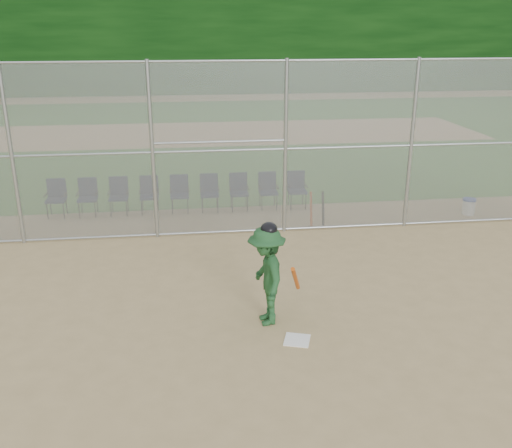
{
  "coord_description": "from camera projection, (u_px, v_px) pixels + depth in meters",
  "views": [
    {
      "loc": [
        -1.31,
        -7.65,
        4.73
      ],
      "look_at": [
        0.0,
        2.5,
        1.1
      ],
      "focal_mm": 40.0,
      "sensor_mm": 36.0,
      "label": 1
    }
  ],
  "objects": [
    {
      "name": "chair_8",
      "position": [
        297.0,
        190.0,
        15.27
      ],
      "size": [
        0.54,
        0.52,
        0.96
      ],
      "primitive_type": null,
      "color": "black",
      "rests_on": "ground"
    },
    {
      "name": "chair_5",
      "position": [
        210.0,
        193.0,
        14.98
      ],
      "size": [
        0.54,
        0.52,
        0.96
      ],
      "primitive_type": null,
      "color": "black",
      "rests_on": "ground"
    },
    {
      "name": "grass_strip",
      "position": [
        212.0,
        133.0,
        25.72
      ],
      "size": [
        100.0,
        100.0,
        0.0
      ],
      "primitive_type": "plane",
      "color": "#2A621D",
      "rests_on": "ground"
    },
    {
      "name": "home_plate",
      "position": [
        297.0,
        340.0,
        8.97
      ],
      "size": [
        0.49,
        0.49,
        0.02
      ],
      "primitive_type": "cube",
      "rotation": [
        0.0,
        0.0,
        -0.32
      ],
      "color": "white",
      "rests_on": "ground"
    },
    {
      "name": "water_cooler",
      "position": [
        469.0,
        206.0,
        14.8
      ],
      "size": [
        0.34,
        0.34,
        0.43
      ],
      "color": "white",
      "rests_on": "ground"
    },
    {
      "name": "treeline",
      "position": [
        207.0,
        4.0,
        25.75
      ],
      "size": [
        81.0,
        60.0,
        11.0
      ],
      "color": "black",
      "rests_on": "ground"
    },
    {
      "name": "chair_3",
      "position": [
        149.0,
        196.0,
        14.8
      ],
      "size": [
        0.54,
        0.52,
        0.96
      ],
      "primitive_type": null,
      "color": "black",
      "rests_on": "ground"
    },
    {
      "name": "chair_6",
      "position": [
        239.0,
        192.0,
        15.08
      ],
      "size": [
        0.54,
        0.52,
        0.96
      ],
      "primitive_type": null,
      "color": "black",
      "rests_on": "ground"
    },
    {
      "name": "dirt_patch_far",
      "position": [
        212.0,
        133.0,
        25.71
      ],
      "size": [
        24.0,
        24.0,
        0.0
      ],
      "primitive_type": "plane",
      "color": "tan",
      "rests_on": "ground"
    },
    {
      "name": "chair_4",
      "position": [
        180.0,
        195.0,
        14.89
      ],
      "size": [
        0.54,
        0.52,
        0.96
      ],
      "primitive_type": null,
      "color": "black",
      "rests_on": "ground"
    },
    {
      "name": "ground",
      "position": [
        276.0,
        343.0,
        8.89
      ],
      "size": [
        100.0,
        100.0,
        0.0
      ],
      "primitive_type": "plane",
      "color": "tan",
      "rests_on": "ground"
    },
    {
      "name": "spare_bats",
      "position": [
        317.0,
        209.0,
        13.95
      ],
      "size": [
        0.36,
        0.26,
        0.84
      ],
      "color": "#D84C14",
      "rests_on": "ground"
    },
    {
      "name": "chair_0",
      "position": [
        56.0,
        199.0,
        14.51
      ],
      "size": [
        0.54,
        0.52,
        0.96
      ],
      "primitive_type": null,
      "color": "black",
      "rests_on": "ground"
    },
    {
      "name": "chair_2",
      "position": [
        119.0,
        197.0,
        14.7
      ],
      "size": [
        0.54,
        0.52,
        0.96
      ],
      "primitive_type": null,
      "color": "black",
      "rests_on": "ground"
    },
    {
      "name": "backstop_fence",
      "position": [
        242.0,
        147.0,
        12.87
      ],
      "size": [
        16.09,
        0.09,
        4.0
      ],
      "color": "gray",
      "rests_on": "ground"
    },
    {
      "name": "chair_1",
      "position": [
        87.0,
        198.0,
        14.61
      ],
      "size": [
        0.54,
        0.52,
        0.96
      ],
      "primitive_type": null,
      "color": "black",
      "rests_on": "ground"
    },
    {
      "name": "chair_7",
      "position": [
        268.0,
        191.0,
        15.17
      ],
      "size": [
        0.54,
        0.52,
        0.96
      ],
      "primitive_type": null,
      "color": "black",
      "rests_on": "ground"
    },
    {
      "name": "batter_at_plate",
      "position": [
        267.0,
        275.0,
        9.26
      ],
      "size": [
        0.89,
        1.28,
        1.76
      ],
      "color": "#1F4F27",
      "rests_on": "ground"
    }
  ]
}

